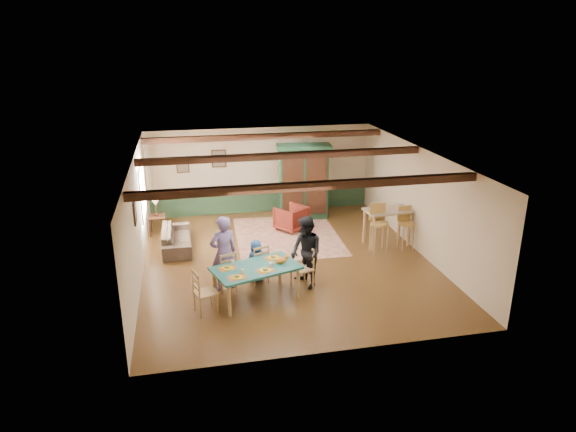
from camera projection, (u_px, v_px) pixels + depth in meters
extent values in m
plane|color=#492D14|center=(287.00, 261.00, 12.87)|extent=(8.00, 8.00, 0.00)
cube|color=beige|center=(261.00, 170.00, 16.12)|extent=(7.00, 0.02, 2.70)
cube|color=beige|center=(137.00, 220.00, 11.75)|extent=(0.02, 8.00, 2.70)
cube|color=beige|center=(421.00, 201.00, 13.11)|extent=(0.02, 8.00, 2.70)
cube|color=silver|center=(287.00, 156.00, 11.98)|extent=(7.00, 8.00, 0.02)
cube|color=#1F3A25|center=(262.00, 198.00, 16.40)|extent=(6.95, 0.03, 0.90)
cube|color=black|center=(311.00, 186.00, 9.89)|extent=(6.95, 0.16, 0.16)
cube|color=black|center=(283.00, 156.00, 12.38)|extent=(6.95, 0.16, 0.16)
cube|color=black|center=(266.00, 136.00, 14.78)|extent=(6.95, 0.16, 0.16)
imported|color=#6E5A9B|center=(223.00, 253.00, 11.21)|extent=(0.72, 0.58, 1.71)
imported|color=black|center=(306.00, 253.00, 11.34)|extent=(0.83, 0.95, 1.64)
imported|color=#244F91|center=(256.00, 261.00, 11.70)|extent=(0.56, 0.45, 1.00)
cube|color=beige|center=(287.00, 236.00, 14.48)|extent=(2.98, 3.49, 0.01)
cube|color=#163924|center=(303.00, 182.00, 15.65)|extent=(1.68, 0.82, 2.29)
imported|color=#48110E|center=(291.00, 218.00, 14.86)|extent=(1.09, 1.09, 0.72)
imported|color=#3E3127|center=(177.00, 238.00, 13.60)|extent=(0.74, 1.89, 0.55)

